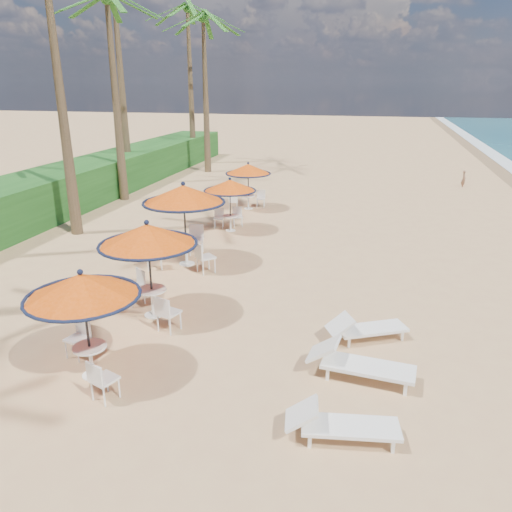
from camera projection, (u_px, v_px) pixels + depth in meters
The scene contains 14 objects.
ground at pixel (329, 422), 8.63m from camera, with size 160.00×160.00×0.00m, color tan.
scrub_hedge at pixel (42, 196), 21.44m from camera, with size 3.00×40.00×1.80m, color #194716.
station_0 at pixel (83, 296), 9.42m from camera, with size 2.19×2.19×2.28m.
station_1 at pixel (148, 244), 11.92m from camera, with size 2.39×2.39×2.49m.
station_2 at pixel (184, 205), 15.40m from camera, with size 2.57×2.64×2.68m.
station_3 at pixel (230, 190), 19.13m from camera, with size 2.03×2.03×2.12m.
station_4 at pixel (248, 173), 22.44m from camera, with size 2.06×2.06×2.15m.
lounger_near at pixel (339, 424), 8.11m from camera, with size 1.93×0.85×0.67m.
lounger_mid at pixel (357, 363), 9.79m from camera, with size 2.15×0.88×0.75m.
lounger_far at pixel (364, 328), 11.26m from camera, with size 1.90×1.36×0.66m.
palm_4 at pixel (108, 12), 22.02m from camera, with size 5.00×5.00×9.26m.
palm_6 at pixel (203, 28), 29.51m from camera, with size 5.00×5.00×9.34m.
palm_7 at pixel (188, 19), 32.48m from camera, with size 5.00×5.00×10.26m.
person at pixel (464, 178), 27.47m from camera, with size 0.36×0.24×0.98m, color #865E44.
Camera 1 is at (0.48, -7.28, 5.59)m, focal length 35.00 mm.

